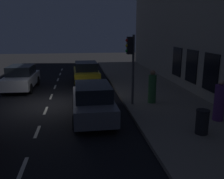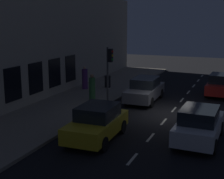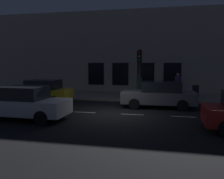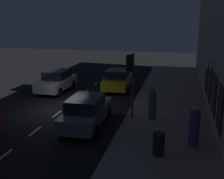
{
  "view_description": "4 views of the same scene",
  "coord_description": "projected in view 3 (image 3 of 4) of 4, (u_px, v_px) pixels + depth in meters",
  "views": [
    {
      "loc": [
        1.69,
        -12.77,
        3.87
      ],
      "look_at": [
        3.39,
        -0.42,
        0.82
      ],
      "focal_mm": 39.04,
      "sensor_mm": 36.0,
      "label": 1
    },
    {
      "loc": [
        -3.86,
        18.24,
        5.43
      ],
      "look_at": [
        3.25,
        1.04,
        1.39
      ],
      "focal_mm": 52.49,
      "sensor_mm": 36.0,
      "label": 2
    },
    {
      "loc": [
        -12.1,
        -2.48,
        2.66
      ],
      "look_at": [
        3.03,
        0.72,
        0.95
      ],
      "focal_mm": 37.86,
      "sensor_mm": 36.0,
      "label": 3
    },
    {
      "loc": [
        6.68,
        -15.36,
        5.47
      ],
      "look_at": [
        2.99,
        0.23,
        1.34
      ],
      "focal_mm": 45.6,
      "sensor_mm": 36.0,
      "label": 4
    }
  ],
  "objects": [
    {
      "name": "traffic_light",
      "position": [
        140.0,
        64.0,
        16.22
      ],
      "size": [
        0.47,
        0.32,
        3.51
      ],
      "color": "#424244",
      "rests_on": "sidewalk"
    },
    {
      "name": "building_facade",
      "position": [
        134.0,
        52.0,
        20.73
      ],
      "size": [
        0.65,
        32.0,
        7.31
      ],
      "color": "#B2A893",
      "rests_on": "ground"
    },
    {
      "name": "parked_car_3",
      "position": [
        159.0,
        95.0,
        14.2
      ],
      "size": [
        1.87,
        4.39,
        1.58
      ],
      "rotation": [
        0.0,
        0.0,
        0.02
      ],
      "color": "slate",
      "rests_on": "ground"
    },
    {
      "name": "ground_plane",
      "position": [
        113.0,
        114.0,
        12.57
      ],
      "size": [
        60.0,
        60.0,
        0.0
      ],
      "primitive_type": "plane",
      "color": "black"
    },
    {
      "name": "pedestrian_0",
      "position": [
        139.0,
        87.0,
        17.59
      ],
      "size": [
        0.59,
        0.59,
        1.73
      ],
      "rotation": [
        0.0,
        0.0,
        3.96
      ],
      "color": "#336B38",
      "rests_on": "sidewalk"
    },
    {
      "name": "parked_car_0",
      "position": [
        42.0,
        92.0,
        15.74
      ],
      "size": [
        1.97,
        3.95,
        1.58
      ],
      "rotation": [
        0.0,
        0.0,
        0.03
      ],
      "color": "gold",
      "rests_on": "ground"
    },
    {
      "name": "lane_centre_line",
      "position": [
        132.0,
        114.0,
        12.36
      ],
      "size": [
        0.12,
        27.2,
        0.01
      ],
      "color": "beige",
      "rests_on": "ground"
    },
    {
      "name": "trash_bin",
      "position": [
        196.0,
        91.0,
        17.42
      ],
      "size": [
        0.49,
        0.49,
        0.91
      ],
      "color": "black",
      "rests_on": "sidewalk"
    },
    {
      "name": "parked_car_2",
      "position": [
        25.0,
        103.0,
        11.2
      ],
      "size": [
        1.92,
        4.05,
        1.58
      ],
      "rotation": [
        0.0,
        0.0,
        3.11
      ],
      "color": "silver",
      "rests_on": "ground"
    },
    {
      "name": "sidewalk",
      "position": [
        129.0,
        96.0,
        18.64
      ],
      "size": [
        4.5,
        32.0,
        0.15
      ],
      "color": "gray",
      "rests_on": "ground"
    },
    {
      "name": "pedestrian_1",
      "position": [
        177.0,
        85.0,
        18.96
      ],
      "size": [
        0.52,
        0.52,
        1.74
      ],
      "rotation": [
        0.0,
        0.0,
        2.93
      ],
      "color": "#5B2D70",
      "rests_on": "sidewalk"
    }
  ]
}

